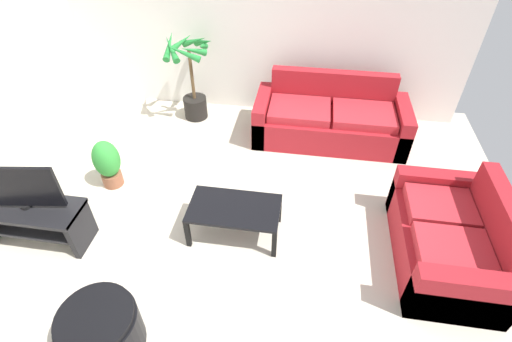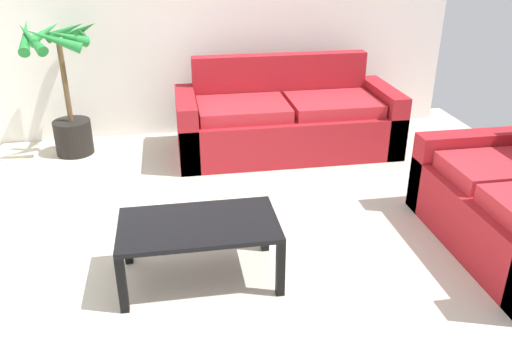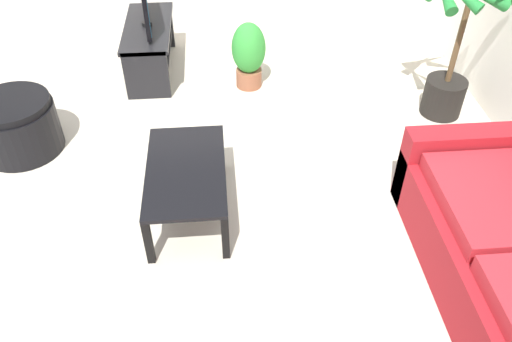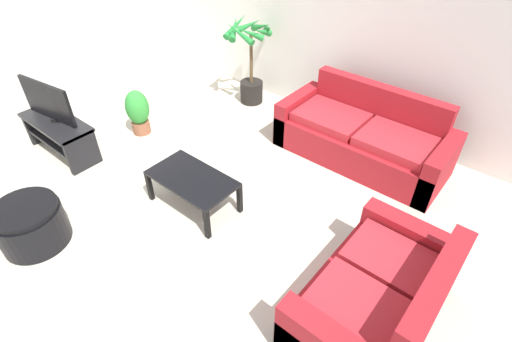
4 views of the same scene
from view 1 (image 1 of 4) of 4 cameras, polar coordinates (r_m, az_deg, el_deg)
ground_plane at (r=4.18m, az=-4.95°, el=-11.81°), size 6.60×6.60×0.00m
wall_back at (r=5.84m, az=1.08°, el=21.06°), size 6.00×0.06×2.70m
couch_main at (r=5.62m, az=11.06°, el=7.51°), size 2.14×0.90×0.90m
couch_loveseat at (r=4.32m, az=27.03°, el=-9.29°), size 0.90×1.49×0.90m
tv_stand at (r=4.66m, az=-30.55°, el=-6.17°), size 1.10×0.45×0.49m
tv at (r=4.39m, az=-32.47°, el=-2.06°), size 0.86×0.17×0.53m
coffee_table at (r=4.07m, az=-3.27°, el=-5.99°), size 0.97×0.55×0.40m
potted_palm at (r=5.94m, az=-9.64°, el=13.14°), size 0.77×0.76×1.31m
potted_plant_small at (r=5.00m, az=-21.48°, el=1.20°), size 0.32×0.32×0.66m
ottoman at (r=3.66m, az=-22.27°, el=-21.33°), size 0.66×0.66×0.47m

